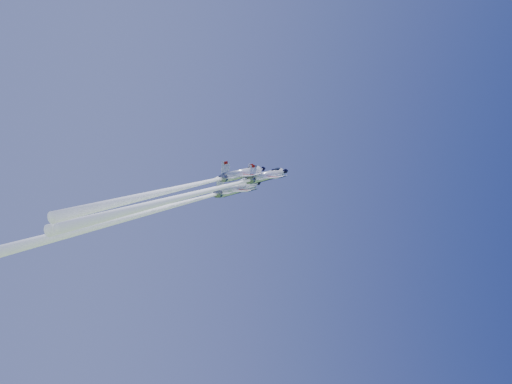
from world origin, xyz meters
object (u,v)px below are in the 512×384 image
object	(u,v)px
jet_right	(205,191)
jet_slot	(187,186)
jet_left	(157,210)
jet_lead	(204,192)

from	to	relation	value
jet_right	jet_slot	world-z (taller)	jet_right
jet_left	jet_slot	distance (m)	8.38
jet_lead	jet_right	size ratio (longest dim) A/B	1.08
jet_left	jet_right	distance (m)	10.81
jet_lead	jet_slot	bearing A→B (deg)	-79.99
jet_lead	jet_right	distance (m)	6.00
jet_slot	jet_lead	bearing A→B (deg)	100.01
jet_lead	jet_right	world-z (taller)	jet_lead
jet_slot	jet_right	bearing A→B (deg)	31.91
jet_left	jet_slot	size ratio (longest dim) A/B	1.45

